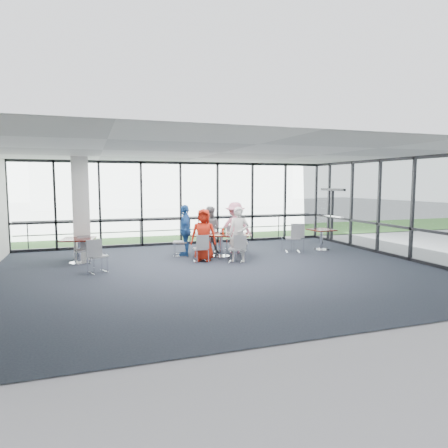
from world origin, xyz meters
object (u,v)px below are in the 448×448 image
object	(u,v)px
diner_far_right	(235,228)
diner_end	(185,230)
diner_near_right	(239,234)
diner_far_left	(209,229)
main_table	(221,238)
chair_main_fl	(210,239)
chair_main_nr	(236,249)
diner_near_left	(204,235)
chair_main_end	(180,242)
chair_spare_lb	(83,250)
side_table_left	(78,242)
chair_main_nl	(200,249)
chair_spare_la	(97,256)
chair_spare_r	(293,238)
side_table_right	(321,233)
chair_main_fr	(237,239)
structural_column	(81,209)

from	to	relation	value
diner_far_right	diner_end	bearing A→B (deg)	19.99
diner_near_right	diner_far_left	world-z (taller)	diner_near_right
diner_far_left	diner_far_right	xyz separation A→B (m)	(0.79, -0.45, 0.07)
main_table	chair_main_fl	distance (m)	1.03
diner_end	chair_main_nr	bearing A→B (deg)	50.32
diner_far_right	chair_main_nr	size ratio (longest dim) A/B	2.11
main_table	diner_near_left	distance (m)	0.90
chair_main_end	main_table	bearing A→B (deg)	81.71
chair_main_nr	chair_spare_lb	bearing A→B (deg)	-168.62
side_table_left	chair_main_nl	distance (m)	3.64
diner_end	chair_spare_la	bearing A→B (deg)	-45.35
diner_end	chair_main_fl	size ratio (longest dim) A/B	1.86
chair_spare_lb	chair_spare_r	xyz separation A→B (m)	(6.86, -0.23, 0.09)
side_table_left	chair_spare_la	size ratio (longest dim) A/B	1.18
main_table	diner_end	bearing A→B (deg)	178.17
diner_far_right	diner_near_right	bearing A→B (deg)	95.19
side_table_right	side_table_left	bearing A→B (deg)	178.10
side_table_right	chair_main_end	bearing A→B (deg)	174.21
diner_near_left	chair_spare_r	world-z (taller)	diner_near_left
chair_spare_la	chair_main_fr	bearing A→B (deg)	-1.67
chair_main_end	diner_end	bearing A→B (deg)	89.80
chair_spare_la	chair_spare_r	world-z (taller)	chair_spare_r
side_table_left	diner_far_right	size ratio (longest dim) A/B	0.61
main_table	diner_far_left	xyz separation A→B (m)	(-0.12, 0.94, 0.18)
chair_spare_lb	diner_far_right	bearing A→B (deg)	169.49
diner_near_right	chair_spare_la	world-z (taller)	diner_near_right
chair_main_fl	chair_main_end	world-z (taller)	chair_main_end
diner_end	chair_main_nl	bearing A→B (deg)	22.78
chair_main_fr	chair_main_end	size ratio (longest dim) A/B	0.97
diner_near_right	chair_spare_la	size ratio (longest dim) A/B	1.85
diner_near_left	chair_spare_r	bearing A→B (deg)	32.28
chair_spare_lb	chair_spare_r	distance (m)	6.87
diner_near_right	chair_main_nr	bearing A→B (deg)	-117.60
diner_near_left	chair_main_fr	size ratio (longest dim) A/B	1.79
chair_main_end	diner_near_right	bearing A→B (deg)	61.08
chair_main_end	chair_spare_r	xyz separation A→B (m)	(3.84, -0.58, 0.03)
diner_near_right	chair_spare_la	xyz separation A→B (m)	(-4.12, -0.24, -0.39)
chair_spare_la	chair_spare_r	xyz separation A→B (m)	(6.47, 1.17, 0.04)
structural_column	chair_main_fl	xyz separation A→B (m)	(4.18, 0.04, -1.15)
diner_near_left	diner_end	xyz separation A→B (m)	(-0.34, 1.02, 0.04)
diner_far_right	chair_spare_lb	world-z (taller)	diner_far_right
diner_far_left	chair_main_fl	bearing A→B (deg)	-89.20
chair_main_end	chair_spare_la	world-z (taller)	chair_main_end
chair_main_fl	diner_near_left	bearing A→B (deg)	91.34
structural_column	diner_far_right	world-z (taller)	structural_column
diner_near_right	chair_main_fl	bearing A→B (deg)	124.81
diner_far_right	chair_spare_r	world-z (taller)	diner_far_right
diner_near_right	chair_main_nl	distance (m)	1.25
side_table_left	chair_main_fl	size ratio (longest dim) A/B	1.18
diner_far_left	chair_main_nr	xyz separation A→B (m)	(0.23, -1.99, -0.38)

